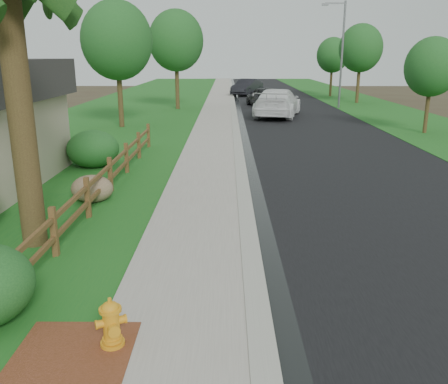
{
  "coord_description": "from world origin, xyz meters",
  "views": [
    {
      "loc": [
        -0.1,
        -6.16,
        4.01
      ],
      "look_at": [
        -0.17,
        4.81,
        0.84
      ],
      "focal_mm": 38.0,
      "sensor_mm": 36.0,
      "label": 1
    }
  ],
  "objects_px": {
    "fire_hydrant": "(111,324)",
    "dark_car_mid": "(264,97)",
    "white_suv": "(278,103)",
    "ranch_fence": "(100,184)",
    "streetlight": "(340,49)"
  },
  "relations": [
    {
      "from": "streetlight",
      "to": "ranch_fence",
      "type": "bearing_deg",
      "value": -115.76
    },
    {
      "from": "fire_hydrant",
      "to": "dark_car_mid",
      "type": "height_order",
      "value": "dark_car_mid"
    },
    {
      "from": "ranch_fence",
      "to": "fire_hydrant",
      "type": "relative_size",
      "value": 23.1
    },
    {
      "from": "ranch_fence",
      "to": "streetlight",
      "type": "height_order",
      "value": "streetlight"
    },
    {
      "from": "fire_hydrant",
      "to": "dark_car_mid",
      "type": "distance_m",
      "value": 33.35
    },
    {
      "from": "ranch_fence",
      "to": "streetlight",
      "type": "relative_size",
      "value": 2.14
    },
    {
      "from": "ranch_fence",
      "to": "dark_car_mid",
      "type": "bearing_deg",
      "value": 76.18
    },
    {
      "from": "dark_car_mid",
      "to": "streetlight",
      "type": "relative_size",
      "value": 0.59
    },
    {
      "from": "ranch_fence",
      "to": "streetlight",
      "type": "xyz_separation_m",
      "value": [
        12.15,
        25.17,
        3.87
      ]
    },
    {
      "from": "fire_hydrant",
      "to": "streetlight",
      "type": "distance_m",
      "value": 33.81
    },
    {
      "from": "ranch_fence",
      "to": "fire_hydrant",
      "type": "distance_m",
      "value": 7.05
    },
    {
      "from": "dark_car_mid",
      "to": "streetlight",
      "type": "distance_m",
      "value": 6.86
    },
    {
      "from": "ranch_fence",
      "to": "streetlight",
      "type": "distance_m",
      "value": 28.22
    },
    {
      "from": "fire_hydrant",
      "to": "white_suv",
      "type": "xyz_separation_m",
      "value": [
        5.01,
        26.48,
        0.52
      ]
    },
    {
      "from": "fire_hydrant",
      "to": "white_suv",
      "type": "bearing_deg",
      "value": 79.28
    }
  ]
}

